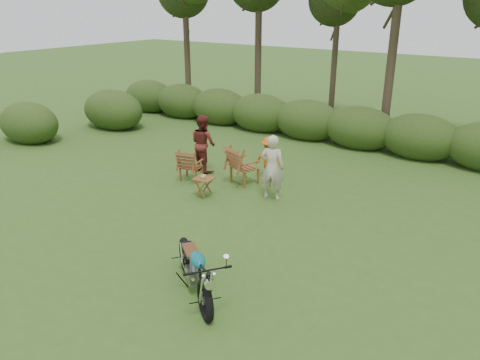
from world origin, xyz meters
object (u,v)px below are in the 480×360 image
Objects in this scene: side_table at (204,188)px; child at (268,179)px; motorcycle at (195,291)px; adult_b at (204,170)px; lawn_chair_left at (192,179)px; lawn_chair_right at (245,183)px; cup at (203,177)px; adult_a at (271,199)px.

child is at bearing 70.33° from side_table.
motorcycle is 1.22× the size of adult_b.
side_table is (1.06, -0.78, 0.25)m from lawn_chair_left.
side_table is at bearing 94.69° from lawn_chair_right.
cup reaches higher than side_table.
lawn_chair_left is at bearing 143.80° from side_table.
cup is 0.07× the size of adult_b.
lawn_chair_right is at bearing -169.84° from adult_b.
child reaches higher than lawn_chair_right.
adult_b is at bearing 164.17° from motorcycle.
adult_b is at bearing 5.03° from child.
motorcycle reaches higher than side_table.
motorcycle is 5.24m from lawn_chair_right.
adult_a is at bearing 168.17° from lawn_chair_left.
side_table is 4.12× the size of cup.
adult_a is (1.50, 0.88, -0.25)m from side_table.
side_table is (-2.49, 3.35, 0.25)m from motorcycle.
adult_a reaches higher than cup.
adult_a is at bearing 30.32° from cup.
motorcycle is 1.21× the size of adult_a.
side_table is 2.03m from adult_b.
adult_b is (-1.25, 1.57, -0.25)m from side_table.
cup is at bearing 144.76° from adult_b.
adult_a is 1.36× the size of child.
side_table reaches higher than lawn_chair_left.
child is (-1.77, 5.37, 0.00)m from motorcycle.
lawn_chair_left is 0.54× the size of adult_b.
adult_a is 1.38m from child.
motorcycle reaches higher than lawn_chair_left.
adult_b is at bearing -29.25° from adult_a.
adult_b is (-2.75, 0.70, 0.00)m from adult_a.
adult_b is at bearing 128.53° from cup.
adult_b is (-3.74, 4.93, 0.00)m from motorcycle.
cup is 2.21m from child.
lawn_chair_right is at bearing 48.66° from child.
cup is 2.08m from adult_b.
cup reaches higher than lawn_chair_right.
adult_a is (-1.00, 4.23, 0.00)m from motorcycle.
child reaches higher than lawn_chair_left.
adult_b reaches higher than child.
child is at bearing -151.19° from adult_b.
adult_a is (1.18, -0.53, 0.00)m from lawn_chair_right.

